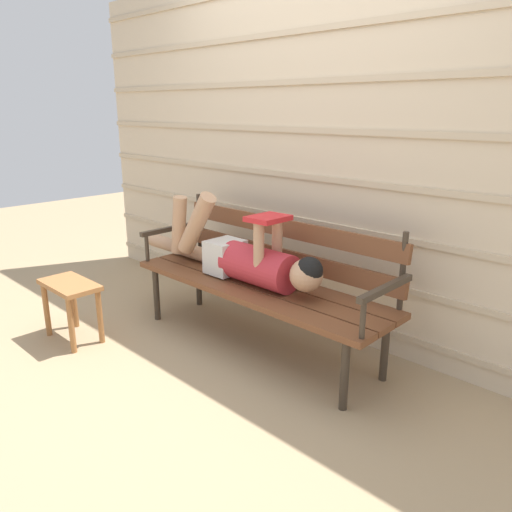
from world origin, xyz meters
The scene contains 5 objects.
ground_plane centered at (0.00, 0.00, 0.00)m, with size 12.00×12.00×0.00m, color tan.
house_siding centered at (0.00, 0.68, 1.19)m, with size 4.62×0.08×2.37m.
park_bench centered at (0.00, 0.22, 0.47)m, with size 1.83×0.52×0.86m.
reclining_person centered at (-0.13, 0.15, 0.58)m, with size 1.68×0.26×0.54m.
footstool centered at (-0.93, -0.62, 0.31)m, with size 0.44×0.24×0.40m.
Camera 1 is at (2.00, -1.92, 1.47)m, focal length 34.58 mm.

